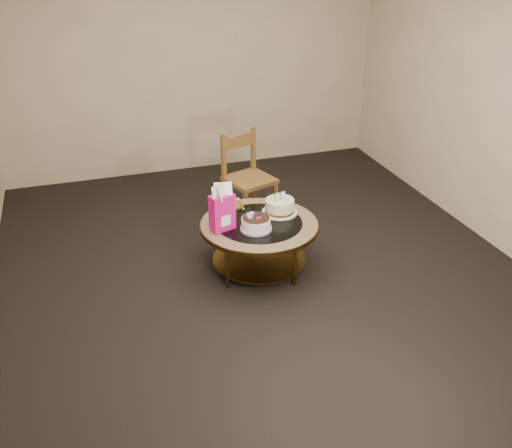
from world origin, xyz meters
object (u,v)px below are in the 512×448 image
object	(u,v)px
dining_chair	(247,177)
cream_cake	(280,206)
decorated_cake	(256,224)
coffee_table	(259,231)
gift_bag	(222,208)

from	to	relation	value
dining_chair	cream_cake	bearing A→B (deg)	-105.80
decorated_cake	cream_cake	world-z (taller)	cream_cake
coffee_table	cream_cake	xyz separation A→B (m)	(0.23, 0.12, 0.14)
dining_chair	gift_bag	bearing A→B (deg)	-136.93
coffee_table	dining_chair	distance (m)	0.96
gift_bag	decorated_cake	bearing A→B (deg)	-36.68
cream_cake	dining_chair	world-z (taller)	dining_chair
cream_cake	dining_chair	distance (m)	0.83
coffee_table	gift_bag	world-z (taller)	gift_bag
decorated_cake	gift_bag	bearing A→B (deg)	159.45
cream_cake	gift_bag	bearing A→B (deg)	-179.67
coffee_table	dining_chair	xyz separation A→B (m)	(0.19, 0.94, 0.09)
coffee_table	decorated_cake	size ratio (longest dim) A/B	3.85
decorated_cake	dining_chair	size ratio (longest dim) A/B	0.29
coffee_table	cream_cake	size ratio (longest dim) A/B	3.24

